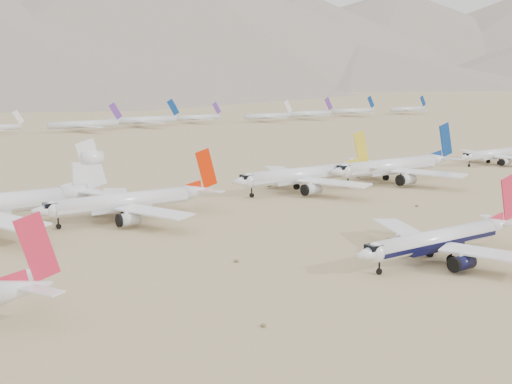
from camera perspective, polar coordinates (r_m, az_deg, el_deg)
ground at (r=132.99m, az=12.86°, el=-5.49°), size 7000.00×7000.00×0.00m
main_airliner at (r=130.81m, az=16.29°, el=-4.02°), size 43.06×42.06×15.20m
row2_navy_widebody at (r=219.24m, az=12.25°, el=2.27°), size 52.80×51.63×18.78m
row2_gold_tail at (r=198.18m, az=4.34°, el=1.51°), size 49.62×48.52×17.67m
row2_orange_tail at (r=162.35m, az=-11.08°, el=-0.81°), size 46.24×45.23×16.49m
row2_blue_far at (r=273.39m, az=20.48°, el=3.18°), size 39.65×38.77×14.09m
distant_storage_row at (r=414.83m, az=-14.59°, el=5.93°), size 614.16×67.20×15.95m
foothills at (r=1339.81m, az=-6.25°, el=11.94°), size 4637.50×1395.00×155.00m
desert_scrub at (r=104.30m, az=13.72°, el=-9.91°), size 233.60×121.67×0.63m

